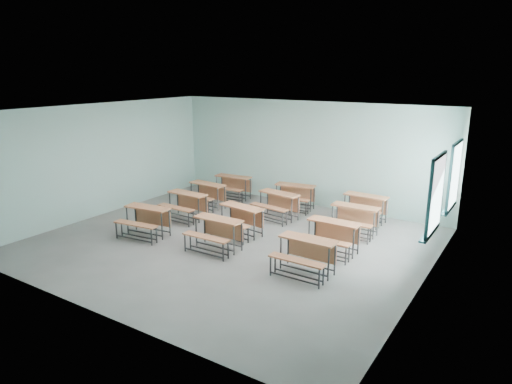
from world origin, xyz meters
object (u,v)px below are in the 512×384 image
desk_unit_r0c2 (305,251)px  desk_unit_r1c2 (332,232)px  desk_unit_r2c2 (353,216)px  desk_unit_r0c1 (216,229)px  desk_unit_r0c0 (145,217)px  desk_unit_r1c0 (185,202)px  desk_unit_r3c0 (232,184)px  desk_unit_r3c1 (294,193)px  desk_unit_r1c1 (239,216)px  desk_unit_r2c1 (277,202)px  desk_unit_r2c0 (205,192)px  desk_unit_r3c2 (364,204)px

desk_unit_r0c2 → desk_unit_r1c2: size_ratio=1.00×
desk_unit_r0c2 → desk_unit_r2c2: 2.73m
desk_unit_r0c1 → desk_unit_r2c2: size_ratio=0.99×
desk_unit_r0c0 → desk_unit_r1c0: bearing=85.5°
desk_unit_r0c2 → desk_unit_r1c0: (-4.46, 1.40, 0.00)m
desk_unit_r2c2 → desk_unit_r3c0: size_ratio=0.96×
desk_unit_r0c2 → desk_unit_r1c0: same height
desk_unit_r0c2 → desk_unit_r3c1: (-2.32, 3.88, 0.00)m
desk_unit_r0c1 → desk_unit_r1c2: (2.36, 1.26, 0.00)m
desk_unit_r0c2 → desk_unit_r3c0: same height
desk_unit_r1c1 → desk_unit_r2c1: 1.67m
desk_unit_r2c0 → desk_unit_r0c2: bearing=-24.4°
desk_unit_r0c0 → desk_unit_r3c0: bearing=85.9°
desk_unit_r1c1 → desk_unit_r3c0: (-2.13, 2.66, 0.00)m
desk_unit_r1c0 → desk_unit_r1c1: (2.01, -0.25, 0.00)m
desk_unit_r2c0 → desk_unit_r2c2: same height
desk_unit_r0c1 → desk_unit_r3c2: size_ratio=0.98×
desk_unit_r0c1 → desk_unit_r3c0: size_ratio=0.96×
desk_unit_r1c0 → desk_unit_r2c1: 2.58m
desk_unit_r0c0 → desk_unit_r1c1: same height
desk_unit_r2c1 → desk_unit_r3c1: same height
desk_unit_r0c1 → desk_unit_r1c1: (-0.10, 1.10, 0.00)m
desk_unit_r1c2 → desk_unit_r3c0: size_ratio=0.96×
desk_unit_r1c0 → desk_unit_r3c1: size_ratio=0.95×
desk_unit_r3c2 → desk_unit_r3c1: bearing=-177.7°
desk_unit_r3c2 → desk_unit_r0c1: bearing=-117.5°
desk_unit_r0c1 → desk_unit_r3c0: bearing=120.4°
desk_unit_r1c1 → desk_unit_r3c2: same height
desk_unit_r0c0 → desk_unit_r0c2: size_ratio=1.06×
desk_unit_r2c0 → desk_unit_r2c2: 4.68m
desk_unit_r1c0 → desk_unit_r0c1: bearing=-30.5°
desk_unit_r1c2 → desk_unit_r3c2: size_ratio=0.98×
desk_unit_r0c0 → desk_unit_r3c2: same height
desk_unit_r3c2 → desk_unit_r1c0: bearing=-147.7°
desk_unit_r0c0 → desk_unit_r2c2: bearing=26.9°
desk_unit_r0c1 → desk_unit_r1c0: same height
desk_unit_r1c2 → desk_unit_r2c2: size_ratio=1.00×
desk_unit_r1c0 → desk_unit_r3c1: 3.28m
desk_unit_r0c0 → desk_unit_r2c0: (-0.27, 2.76, 0.00)m
desk_unit_r1c1 → desk_unit_r3c2: size_ratio=1.05×
desk_unit_r2c0 → desk_unit_r2c1: bearing=10.2°
desk_unit_r0c2 → desk_unit_r2c0: (-4.68, 2.58, 0.00)m
desk_unit_r1c0 → desk_unit_r3c2: size_ratio=0.99×
desk_unit_r2c2 → desk_unit_r3c2: bearing=95.7°
desk_unit_r1c1 → desk_unit_r2c1: (0.15, 1.66, 0.00)m
desk_unit_r0c0 → desk_unit_r3c1: 4.56m
desk_unit_r3c1 → desk_unit_r3c2: bearing=-7.7°
desk_unit_r3c2 → desk_unit_r0c0: bearing=-134.0°
desk_unit_r1c1 → desk_unit_r2c0: size_ratio=1.03×
desk_unit_r1c2 → desk_unit_r3c2: bearing=93.9°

